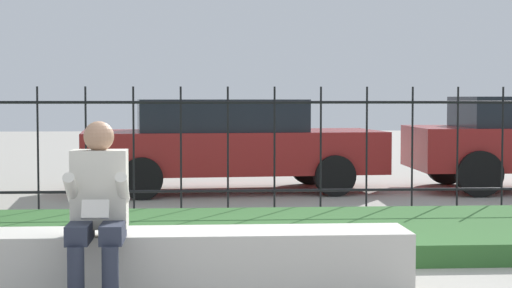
{
  "coord_description": "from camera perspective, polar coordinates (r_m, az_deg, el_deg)",
  "views": [
    {
      "loc": [
        -0.36,
        -6.15,
        1.41
      ],
      "look_at": [
        0.16,
        1.38,
        1.0
      ],
      "focal_mm": 60.0,
      "sensor_mm": 36.0,
      "label": 1
    }
  ],
  "objects": [
    {
      "name": "iron_fence",
      "position": [
        10.06,
        -1.89,
        -0.33
      ],
      "size": [
        8.26,
        0.03,
        1.54
      ],
      "color": "black",
      "rests_on": "ground_plane"
    },
    {
      "name": "grass_berm",
      "position": [
        8.23,
        -1.4,
        -6.06
      ],
      "size": [
        10.26,
        2.54,
        0.19
      ],
      "color": "#33662D",
      "rests_on": "ground_plane"
    },
    {
      "name": "person_seated_reader",
      "position": [
        5.92,
        -10.5,
        -4.02
      ],
      "size": [
        0.42,
        0.73,
        1.25
      ],
      "color": "black",
      "rests_on": "ground_plane"
    },
    {
      "name": "car_parked_center",
      "position": [
        12.81,
        -1.81,
        0.08
      ],
      "size": [
        4.55,
        2.19,
        1.38
      ],
      "rotation": [
        0.0,
        0.0,
        0.09
      ],
      "color": "maroon",
      "rests_on": "ground_plane"
    },
    {
      "name": "stone_bench",
      "position": [
        6.27,
        -4.12,
        -8.02
      ],
      "size": [
        3.11,
        0.56,
        0.45
      ],
      "color": "beige",
      "rests_on": "ground_plane"
    }
  ]
}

